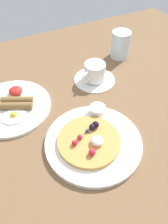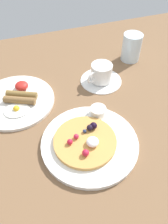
# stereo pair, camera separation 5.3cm
# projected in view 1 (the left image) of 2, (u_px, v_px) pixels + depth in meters

# --- Properties ---
(ground_plane) EXTENTS (1.52, 1.23, 0.03)m
(ground_plane) POSITION_uv_depth(u_px,v_px,m) (76.00, 140.00, 0.65)
(ground_plane) COLOR brown
(pancake_plate) EXTENTS (0.27, 0.27, 0.01)m
(pancake_plate) POSITION_uv_depth(u_px,v_px,m) (93.00, 142.00, 0.62)
(pancake_plate) COLOR white
(pancake_plate) RESTS_ON ground_plane
(pancake_with_berries) EXTENTS (0.17, 0.17, 0.03)m
(pancake_with_berries) POSITION_uv_depth(u_px,v_px,m) (89.00, 141.00, 0.60)
(pancake_with_berries) COLOR #CE9347
(pancake_with_berries) RESTS_ON pancake_plate
(syrup_ramekin) EXTENTS (0.05, 0.05, 0.03)m
(syrup_ramekin) POSITION_uv_depth(u_px,v_px,m) (97.00, 110.00, 0.67)
(syrup_ramekin) COLOR white
(syrup_ramekin) RESTS_ON pancake_plate
(breakfast_plate) EXTENTS (0.25, 0.25, 0.01)m
(breakfast_plate) POSITION_uv_depth(u_px,v_px,m) (11.00, 107.00, 0.71)
(breakfast_plate) COLOR white
(breakfast_plate) RESTS_ON ground_plane
(fried_breakfast) EXTENTS (0.11, 0.15, 0.03)m
(fried_breakfast) POSITION_uv_depth(u_px,v_px,m) (16.00, 102.00, 0.70)
(fried_breakfast) COLOR brown
(fried_breakfast) RESTS_ON breakfast_plate
(coffee_saucer) EXTENTS (0.15, 0.15, 0.01)m
(coffee_saucer) POSITION_uv_depth(u_px,v_px,m) (94.00, 79.00, 0.81)
(coffee_saucer) COLOR white
(coffee_saucer) RESTS_ON ground_plane
(coffee_cup) EXTENTS (0.10, 0.07, 0.06)m
(coffee_cup) POSITION_uv_depth(u_px,v_px,m) (94.00, 71.00, 0.78)
(coffee_cup) COLOR white
(coffee_cup) RESTS_ON coffee_saucer
(water_glass) EXTENTS (0.07, 0.07, 0.11)m
(water_glass) POSITION_uv_depth(u_px,v_px,m) (120.00, 45.00, 0.88)
(water_glass) COLOR silver
(water_glass) RESTS_ON ground_plane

